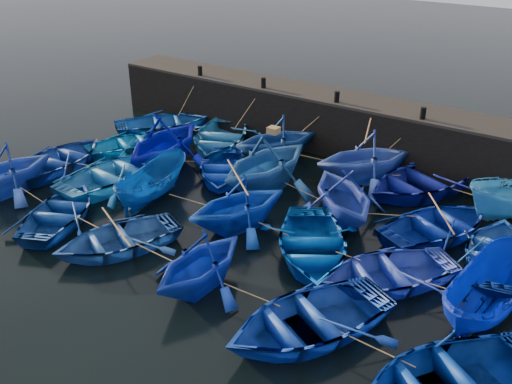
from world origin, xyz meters
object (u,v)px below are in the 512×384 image
Objects in this scene: boat_0 at (163,123)px; boat_13 at (60,159)px; boat_20 at (4,170)px; wooden_crate at (274,130)px; boat_8 at (222,169)px.

boat_13 reaches higher than boat_0.
boat_13 is 2.87m from boat_20.
wooden_crate reaches higher than boat_20.
wooden_crate is (8.51, -2.58, 2.18)m from boat_0.
boat_8 is 1.05× the size of boat_20.
boat_20 is at bearing 88.14° from boat_13.
boat_0 is 6.60m from boat_8.
boat_8 is 0.88× the size of boat_13.
boat_20 is (0.22, -2.81, 0.57)m from boat_13.
boat_20 is at bearing -144.14° from wooden_crate.
boat_13 is at bearing 98.96° from boat_20.
boat_20 reaches higher than boat_8.
boat_8 is at bearing -176.53° from wooden_crate.
boat_0 is 8.94m from boat_20.
wooden_crate is at bearing -28.49° from boat_8.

